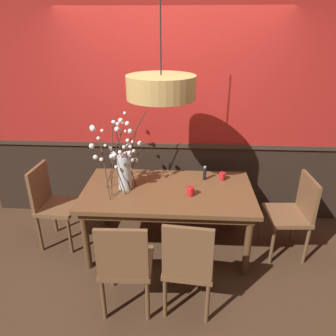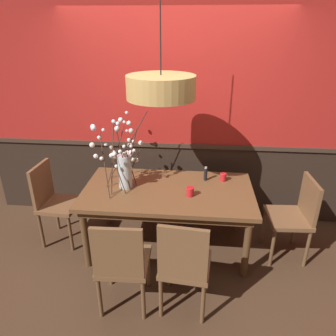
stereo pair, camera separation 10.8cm
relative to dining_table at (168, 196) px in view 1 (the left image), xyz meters
The scene contains 14 objects.
ground_plane 0.65m from the dining_table, ahead, with size 24.00×24.00×0.00m, color #4C3321.
back_wall 1.03m from the dining_table, 90.00° to the left, with size 4.69×0.14×2.74m.
dining_table is the anchor object (origin of this frame).
chair_far_side_right 0.93m from the dining_table, 75.87° to the left, with size 0.44×0.44×0.97m.
chair_head_east_end 1.34m from the dining_table, ahead, with size 0.44×0.47×0.91m.
chair_near_side_right 0.91m from the dining_table, 76.02° to the right, with size 0.46×0.46×0.95m.
chair_head_west_end 1.30m from the dining_table, behind, with size 0.43×0.44×0.95m.
chair_far_side_left 0.96m from the dining_table, 106.86° to the left, with size 0.44×0.44×0.93m.
chair_near_side_left 0.95m from the dining_table, 108.73° to the right, with size 0.45×0.45×0.93m.
vase_with_blossoms 0.58m from the dining_table, behind, with size 0.52×0.73×0.80m.
candle_holder_nearer_center 0.29m from the dining_table, 25.81° to the right, with size 0.08×0.08×0.10m.
candle_holder_nearer_edge 0.66m from the dining_table, 23.97° to the left, with size 0.07×0.07×0.09m.
condiment_bottle 0.50m from the dining_table, 32.92° to the left, with size 0.04×0.04×0.16m.
pendant_lamp 1.15m from the dining_table, 143.38° to the right, with size 0.63×0.63×1.04m.
Camera 1 is at (0.17, -2.93, 2.32)m, focal length 33.79 mm.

